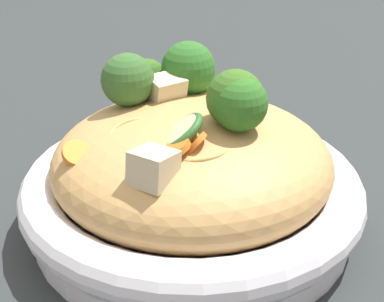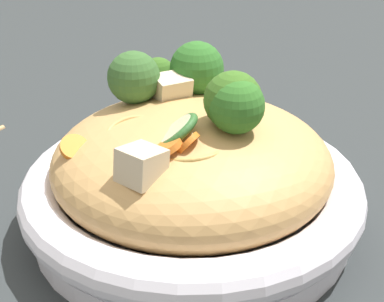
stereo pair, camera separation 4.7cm
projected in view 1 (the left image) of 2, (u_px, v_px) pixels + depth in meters
The scene contains 7 objects.
ground_plane at pixel (192, 221), 0.50m from camera, with size 3.00×3.00×0.00m, color #2C3032.
serving_bowl at pixel (192, 194), 0.49m from camera, with size 0.30×0.30×0.06m.
noodle_heap at pixel (192, 160), 0.47m from camera, with size 0.24×0.24×0.09m.
broccoli_florets at pixel (183, 85), 0.48m from camera, with size 0.15×0.16×0.07m.
carrot_coins at pixel (151, 149), 0.41m from camera, with size 0.12×0.05×0.03m.
zucchini_slices at pixel (190, 101), 0.50m from camera, with size 0.13×0.17×0.04m.
chicken_chunks at pixel (166, 110), 0.47m from camera, with size 0.06×0.19×0.04m.
Camera 1 is at (0.02, 0.42, 0.29)m, focal length 51.55 mm.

